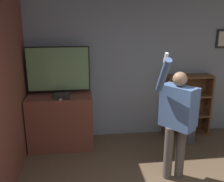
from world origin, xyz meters
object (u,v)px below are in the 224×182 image
object	(u,v)px
game_console	(62,96)
waste_bin	(188,132)
television	(58,70)
person	(177,116)
bookshelf	(183,105)

from	to	relation	value
game_console	waste_bin	world-z (taller)	game_console
television	game_console	world-z (taller)	television
game_console	television	bearing A→B (deg)	102.50
television	person	distance (m)	2.17
game_console	person	xyz separation A→B (m)	(1.64, -1.03, -0.03)
person	waste_bin	bearing A→B (deg)	110.65
bookshelf	waste_bin	size ratio (longest dim) A/B	2.96
bookshelf	waste_bin	bearing A→B (deg)	-89.74
bookshelf	person	size ratio (longest dim) A/B	0.64
game_console	waste_bin	xyz separation A→B (m)	(2.31, 0.01, -0.80)
game_console	bookshelf	size ratio (longest dim) A/B	0.22
bookshelf	waste_bin	world-z (taller)	bookshelf
television	bookshelf	bearing A→B (deg)	2.57
television	game_console	xyz separation A→B (m)	(0.05, -0.25, -0.39)
waste_bin	bookshelf	bearing A→B (deg)	90.26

